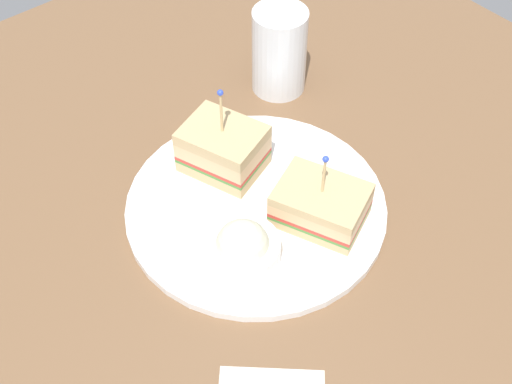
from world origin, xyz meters
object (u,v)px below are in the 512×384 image
Objects in this scene: plate at (256,207)px; sandwich_half_front at (321,205)px; coleslaw_bowl at (243,249)px; sandwich_half_back at (223,149)px; drink_glass at (279,54)px.

sandwich_half_front reaches higher than plate.
plate is at bearing -56.55° from sandwich_half_front.
plate is at bearing -139.67° from coleslaw_bowl.
sandwich_half_front is 0.99× the size of sandwich_half_back.
plate is at bearing 82.81° from sandwich_half_back.
sandwich_half_back is 17.39cm from drink_glass.
sandwich_half_back reaches higher than plate.
coleslaw_bowl is at bearing 41.65° from drink_glass.
coleslaw_bowl is at bearing 59.91° from sandwich_half_back.
coleslaw_bowl is 0.68× the size of drink_glass.
sandwich_half_front is 10.30cm from coleslaw_bowl.
plate is 2.55× the size of sandwich_half_front.
sandwich_half_front is 24.35cm from drink_glass.
plate is 7.85cm from sandwich_half_front.
sandwich_half_front is at bearing 175.33° from coleslaw_bowl.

